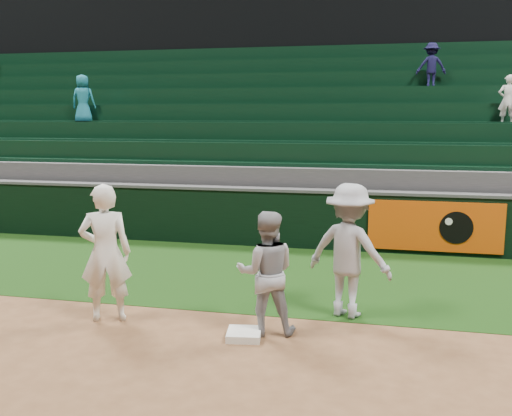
{
  "coord_description": "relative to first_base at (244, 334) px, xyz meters",
  "views": [
    {
      "loc": [
        1.95,
        -6.58,
        2.8
      ],
      "look_at": [
        -0.03,
        2.3,
        1.3
      ],
      "focal_mm": 40.0,
      "sensor_mm": 36.0,
      "label": 1
    }
  ],
  "objects": [
    {
      "name": "first_base",
      "position": [
        0.0,
        0.0,
        0.0
      ],
      "size": [
        0.48,
        0.48,
        0.1
      ],
      "primitive_type": "cube",
      "rotation": [
        0.0,
        0.0,
        0.15
      ],
      "color": "white",
      "rests_on": "ground"
    },
    {
      "name": "first_baseman",
      "position": [
        -1.99,
        0.23,
        0.9
      ],
      "size": [
        0.81,
        0.67,
        1.89
      ],
      "primitive_type": "imported",
      "rotation": [
        0.0,
        0.0,
        3.51
      ],
      "color": "white",
      "rests_on": "ground"
    },
    {
      "name": "stadium_seating",
      "position": [
        -0.31,
        8.89,
        1.65
      ],
      "size": [
        36.0,
        5.95,
        4.98
      ],
      "color": "#3A393C",
      "rests_on": "ground"
    },
    {
      "name": "base_coach",
      "position": [
        1.23,
        1.1,
        0.89
      ],
      "size": [
        1.37,
        1.06,
        1.86
      ],
      "primitive_type": "imported",
      "rotation": [
        0.0,
        0.0,
        2.8
      ],
      "color": "#A2A4AF",
      "rests_on": "foul_grass"
    },
    {
      "name": "field_wall",
      "position": [
        -0.28,
        5.12,
        0.59
      ],
      "size": [
        36.0,
        0.45,
        1.25
      ],
      "color": "black",
      "rests_on": "ground"
    },
    {
      "name": "upper_deck",
      "position": [
        -0.31,
        17.37,
        5.95
      ],
      "size": [
        40.0,
        12.0,
        12.0
      ],
      "primitive_type": "cube",
      "color": "black",
      "rests_on": "ground"
    },
    {
      "name": "foul_grass",
      "position": [
        -0.31,
        2.92,
        -0.04
      ],
      "size": [
        36.0,
        4.2,
        0.01
      ],
      "primitive_type": "cube",
      "color": "black",
      "rests_on": "ground"
    },
    {
      "name": "ground",
      "position": [
        -0.31,
        -0.08,
        -0.05
      ],
      "size": [
        70.0,
        70.0,
        0.0
      ],
      "primitive_type": "plane",
      "color": "brown",
      "rests_on": "ground"
    },
    {
      "name": "baserunner",
      "position": [
        0.23,
        0.25,
        0.75
      ],
      "size": [
        0.89,
        0.75,
        1.6
      ],
      "primitive_type": "imported",
      "rotation": [
        0.0,
        0.0,
        3.35
      ],
      "color": "#95969E",
      "rests_on": "ground"
    }
  ]
}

